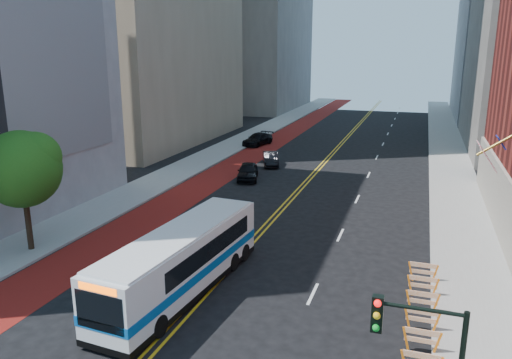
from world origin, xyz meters
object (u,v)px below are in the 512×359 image
object	(u,v)px
transit_bus	(183,260)
car_a	(248,171)
car_b	(271,159)
car_c	(258,139)
street_tree	(23,166)

from	to	relation	value
transit_bus	car_a	world-z (taller)	transit_bus
transit_bus	car_b	bearing A→B (deg)	102.98
car_a	car_c	xyz separation A→B (m)	(-4.24, 15.62, -0.02)
transit_bus	car_c	distance (m)	37.22
car_b	car_c	xyz separation A→B (m)	(-4.56, 9.79, 0.04)
street_tree	transit_bus	size ratio (longest dim) A/B	0.59
car_c	car_b	bearing A→B (deg)	-52.18
car_b	car_a	bearing A→B (deg)	-113.44
street_tree	car_c	xyz separation A→B (m)	(1.94, 34.57, -4.21)
car_a	car_b	xyz separation A→B (m)	(0.32, 5.84, -0.06)
street_tree	transit_bus	xyz separation A→B (m)	(10.25, -1.70, -3.31)
street_tree	car_a	distance (m)	20.37
transit_bus	car_b	world-z (taller)	transit_bus
car_b	car_c	bearing A→B (deg)	94.67
street_tree	car_b	bearing A→B (deg)	75.30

